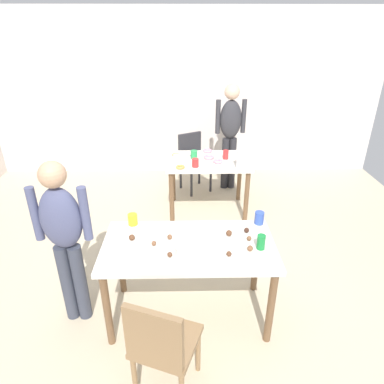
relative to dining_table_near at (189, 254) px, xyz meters
name	(u,v)px	position (x,y,z in m)	size (l,w,h in m)	color
ground_plane	(185,298)	(-0.03, 0.19, -0.65)	(6.40, 6.40, 0.00)	beige
wall_back	(184,95)	(-0.03, 3.39, 0.65)	(6.40, 0.10, 2.60)	silver
dining_table_near	(189,254)	(0.00, 0.00, 0.00)	(1.39, 0.72, 0.75)	silver
dining_table_far	(208,168)	(0.28, 1.89, -0.01)	(1.08, 0.74, 0.75)	silver
chair_near_table	(162,343)	(-0.18, -0.73, -0.16)	(0.51, 0.51, 0.87)	olive
chair_far_table	(193,158)	(0.09, 2.61, -0.16)	(0.54, 0.54, 0.87)	#2D2D33
person_girl_near	(64,233)	(-0.98, -0.01, 0.23)	(0.45, 0.20, 1.47)	#383D4C
person_adult_far	(230,128)	(0.64, 2.62, 0.31)	(0.45, 0.23, 1.60)	#28282D
mixing_bowl	(187,249)	(-0.01, -0.12, 0.13)	(0.18, 0.18, 0.08)	white
soda_can	(261,242)	(0.57, -0.07, 0.16)	(0.07, 0.07, 0.12)	#198438
fork_near	(150,262)	(-0.29, -0.22, 0.10)	(0.17, 0.02, 0.01)	silver
cup_near_0	(133,219)	(-0.49, 0.31, 0.15)	(0.08, 0.08, 0.10)	yellow
cup_near_1	(259,218)	(0.63, 0.31, 0.15)	(0.08, 0.08, 0.11)	#3351B2
cake_ball_0	(250,248)	(0.48, -0.10, 0.12)	(0.05, 0.05, 0.05)	brown
cake_ball_1	(132,237)	(-0.47, 0.07, 0.12)	(0.05, 0.05, 0.05)	brown
cake_ball_2	(247,230)	(0.49, 0.16, 0.12)	(0.04, 0.04, 0.04)	#3D2319
cake_ball_3	(170,255)	(-0.15, -0.16, 0.12)	(0.04, 0.04, 0.04)	brown
cake_ball_4	(249,238)	(0.49, 0.05, 0.12)	(0.04, 0.04, 0.04)	brown
cake_ball_5	(170,237)	(-0.16, 0.08, 0.12)	(0.04, 0.04, 0.04)	brown
cake_ball_6	(229,233)	(0.34, 0.12, 0.12)	(0.05, 0.05, 0.05)	brown
cake_ball_7	(260,240)	(0.58, 0.01, 0.12)	(0.04, 0.04, 0.04)	brown
cake_ball_8	(229,254)	(0.31, -0.16, 0.12)	(0.04, 0.04, 0.04)	brown
cake_ball_9	(154,243)	(-0.28, -0.01, 0.12)	(0.04, 0.04, 0.04)	brown
pitcher_far	(242,159)	(0.66, 1.59, 0.21)	(0.13, 0.13, 0.23)	white
cup_far_0	(195,163)	(0.10, 1.65, 0.15)	(0.08, 0.08, 0.11)	red
cup_far_1	(226,155)	(0.50, 1.92, 0.15)	(0.07, 0.07, 0.12)	red
cup_far_2	(176,158)	(-0.14, 1.83, 0.14)	(0.08, 0.08, 0.09)	white
cup_far_3	(194,155)	(0.09, 1.94, 0.15)	(0.09, 0.09, 0.11)	green
donut_far_0	(208,151)	(0.29, 2.19, 0.11)	(0.12, 0.12, 0.04)	pink
donut_far_1	(188,154)	(0.02, 2.08, 0.11)	(0.11, 0.11, 0.03)	white
donut_far_2	(180,167)	(-0.09, 1.60, 0.11)	(0.11, 0.11, 0.03)	gold
donut_far_3	(209,157)	(0.29, 1.93, 0.12)	(0.13, 0.13, 0.04)	pink
donut_far_4	(218,161)	(0.39, 1.78, 0.11)	(0.12, 0.12, 0.04)	pink
donut_far_5	(176,155)	(-0.15, 2.04, 0.11)	(0.10, 0.10, 0.03)	gold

